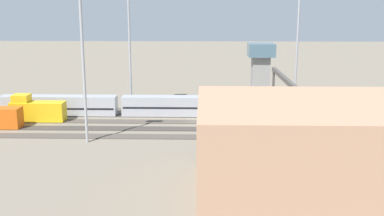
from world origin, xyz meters
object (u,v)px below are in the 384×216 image
at_px(light_mast_1, 82,45).
at_px(signal_gantry, 284,83).
at_px(light_mast_0, 299,15).
at_px(control_tower, 261,67).
at_px(train_on_track_1, 120,106).
at_px(light_mast_2, 129,31).
at_px(train_on_track_2, 37,110).

bearing_deg(light_mast_1, signal_gantry, -158.37).
bearing_deg(light_mast_0, signal_gantry, 69.46).
height_order(light_mast_1, control_tower, light_mast_1).
relative_size(train_on_track_1, light_mast_2, 1.89).
bearing_deg(signal_gantry, light_mast_1, 21.63).
relative_size(train_on_track_1, signal_gantry, 1.89).
relative_size(light_mast_0, control_tower, 2.42).
distance_m(signal_gantry, control_tower, 22.84).
height_order(light_mast_2, signal_gantry, light_mast_2).
xyz_separation_m(train_on_track_1, signal_gantry, (-31.22, 5.00, 5.42)).
bearing_deg(train_on_track_1, signal_gantry, 170.90).
xyz_separation_m(train_on_track_2, light_mast_2, (-15.76, -13.24, 13.96)).
xyz_separation_m(signal_gantry, control_tower, (1.45, -22.79, 0.14)).
height_order(light_mast_0, light_mast_2, light_mast_0).
bearing_deg(train_on_track_2, control_tower, -152.89).
distance_m(train_on_track_2, light_mast_0, 54.90).
bearing_deg(control_tower, train_on_track_2, 27.11).
relative_size(light_mast_2, control_tower, 1.94).
height_order(train_on_track_1, signal_gantry, signal_gantry).
distance_m(light_mast_0, light_mast_2, 35.02).
distance_m(train_on_track_1, light_mast_0, 40.58).
height_order(train_on_track_2, signal_gantry, signal_gantry).
distance_m(train_on_track_2, light_mast_2, 24.87).
xyz_separation_m(light_mast_2, control_tower, (-28.75, -9.55, -8.56)).
bearing_deg(light_mast_0, train_on_track_1, 11.60).
bearing_deg(light_mast_2, train_on_track_1, 82.99).
relative_size(train_on_track_2, signal_gantry, 0.40).
bearing_deg(light_mast_1, control_tower, -131.42).
xyz_separation_m(train_on_track_2, train_on_track_1, (-14.75, -5.00, -0.16)).
relative_size(train_on_track_2, light_mast_2, 0.40).
relative_size(train_on_track_2, control_tower, 0.78).
xyz_separation_m(light_mast_1, control_tower, (-31.70, -35.93, -7.84)).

